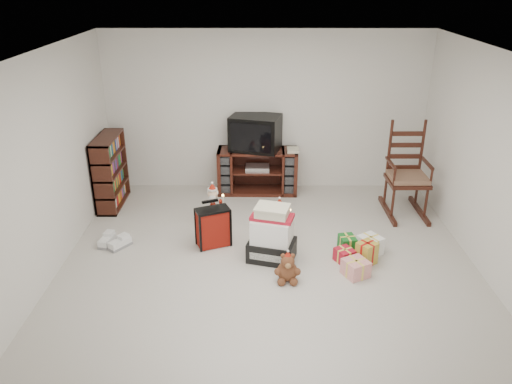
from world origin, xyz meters
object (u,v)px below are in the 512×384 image
red_suitcase (213,227)px  teddy_bear (287,269)px  rocking_chair (406,181)px  gift_cluster (354,252)px  tv_stand (257,171)px  sneaker_pair (114,242)px  mrs_claus_figurine (213,208)px  bookshelf (110,173)px  gift_pile (272,237)px  crt_television (255,133)px  santa_figurine (279,222)px

red_suitcase → teddy_bear: 1.22m
rocking_chair → teddy_bear: bearing=-135.2°
rocking_chair → red_suitcase: size_ratio=2.28×
gift_cluster → tv_stand: bearing=119.6°
rocking_chair → sneaker_pair: 4.17m
rocking_chair → mrs_claus_figurine: size_ratio=2.23×
bookshelf → sneaker_pair: 1.39m
gift_pile → crt_television: size_ratio=0.82×
mrs_claus_figurine → sneaker_pair: mrs_claus_figurine is taller
santa_figurine → sneaker_pair: bearing=-172.9°
mrs_claus_figurine → sneaker_pair: size_ratio=1.43×
teddy_bear → crt_television: size_ratio=0.41×
red_suitcase → crt_television: 1.96m
sneaker_pair → gift_cluster: size_ratio=0.57×
mrs_claus_figurine → tv_stand: bearing=61.1°
teddy_bear → mrs_claus_figurine: (-0.96, 1.41, 0.09)m
gift_pile → mrs_claus_figurine: size_ratio=1.12×
tv_stand → mrs_claus_figurine: size_ratio=2.01×
gift_pile → santa_figurine: size_ratio=1.25×
tv_stand → rocking_chair: size_ratio=0.90×
tv_stand → sneaker_pair: tv_stand is taller
tv_stand → gift_cluster: bearing=-59.4°
red_suitcase → santa_figurine: bearing=-5.9°
tv_stand → santa_figurine: (0.29, -1.47, -0.14)m
tv_stand → red_suitcase: 1.82m
teddy_bear → crt_television: crt_television is taller
rocking_chair → crt_television: 2.35m
bookshelf → red_suitcase: bearing=-37.6°
red_suitcase → teddy_bear: bearing=-63.8°
gift_cluster → bookshelf: bearing=154.5°
gift_pile → mrs_claus_figurine: (-0.79, 0.93, -0.07)m
red_suitcase → santa_figurine: red_suitcase is taller
santa_figurine → crt_television: bearing=102.1°
santa_figurine → gift_cluster: 1.09m
tv_stand → gift_cluster: tv_stand is taller
gift_cluster → red_suitcase: bearing=168.5°
gift_pile → crt_television: (-0.21, 2.07, 0.68)m
gift_pile → sneaker_pair: 2.08m
red_suitcase → santa_figurine: size_ratio=1.09×
gift_pile → gift_cluster: 1.03m
rocking_chair → gift_pile: size_ratio=2.00×
gift_pile → crt_television: crt_television is taller
red_suitcase → sneaker_pair: size_ratio=1.40×
tv_stand → crt_television: 0.63m
rocking_chair → gift_cluster: rocking_chair is taller
bookshelf → tv_stand: bearing=12.3°
crt_television → santa_figurine: bearing=-62.2°
santa_figurine → bookshelf: bearing=158.1°
bookshelf → rocking_chair: 4.35m
bookshelf → crt_television: crt_television is taller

